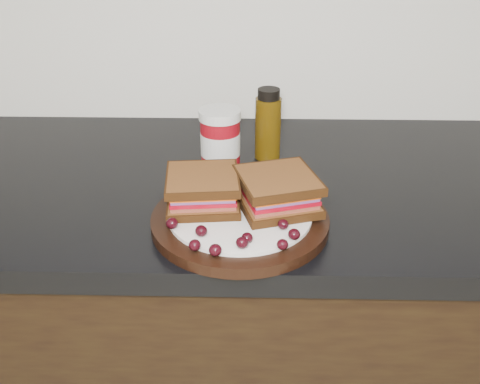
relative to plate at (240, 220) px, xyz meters
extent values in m
cube|color=black|center=(-0.02, 0.17, -0.48)|extent=(3.96, 0.58, 0.86)
cube|color=black|center=(-0.02, 0.17, -0.03)|extent=(3.98, 0.60, 0.04)
cylinder|color=black|center=(0.00, 0.00, 0.00)|extent=(0.28, 0.28, 0.02)
ellipsoid|color=black|center=(-0.10, -0.05, 0.02)|extent=(0.02, 0.02, 0.02)
ellipsoid|color=black|center=(-0.05, -0.07, 0.02)|extent=(0.02, 0.02, 0.02)
ellipsoid|color=black|center=(-0.06, -0.10, 0.02)|extent=(0.02, 0.02, 0.02)
ellipsoid|color=black|center=(-0.03, -0.12, 0.02)|extent=(0.02, 0.02, 0.02)
ellipsoid|color=black|center=(0.01, -0.10, 0.02)|extent=(0.02, 0.02, 0.02)
ellipsoid|color=black|center=(0.01, -0.08, 0.02)|extent=(0.02, 0.02, 0.02)
ellipsoid|color=black|center=(0.06, -0.10, 0.02)|extent=(0.02, 0.02, 0.02)
ellipsoid|color=black|center=(0.08, -0.07, 0.02)|extent=(0.02, 0.02, 0.02)
ellipsoid|color=black|center=(0.07, -0.05, 0.02)|extent=(0.02, 0.02, 0.02)
ellipsoid|color=black|center=(0.06, -0.02, 0.02)|extent=(0.02, 0.02, 0.02)
ellipsoid|color=black|center=(0.08, 0.01, 0.02)|extent=(0.02, 0.02, 0.02)
ellipsoid|color=black|center=(0.05, 0.04, 0.02)|extent=(0.02, 0.02, 0.01)
ellipsoid|color=black|center=(0.06, 0.04, 0.02)|extent=(0.02, 0.02, 0.02)
ellipsoid|color=black|center=(-0.07, 0.05, 0.02)|extent=(0.02, 0.02, 0.02)
ellipsoid|color=black|center=(-0.08, 0.01, 0.02)|extent=(0.02, 0.02, 0.02)
ellipsoid|color=black|center=(-0.06, 0.00, 0.02)|extent=(0.02, 0.02, 0.02)
ellipsoid|color=black|center=(-0.05, 0.04, 0.02)|extent=(0.02, 0.02, 0.02)
ellipsoid|color=black|center=(-0.06, 0.02, 0.02)|extent=(0.02, 0.02, 0.02)
ellipsoid|color=black|center=(-0.09, -0.01, 0.02)|extent=(0.02, 0.02, 0.02)
cylinder|color=maroon|center=(-0.04, 0.21, 0.05)|extent=(0.09, 0.09, 0.12)
cylinder|color=#442F06|center=(0.05, 0.26, 0.06)|extent=(0.06, 0.06, 0.14)
camera|label=1|loc=(0.02, -0.72, 0.45)|focal=40.00mm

